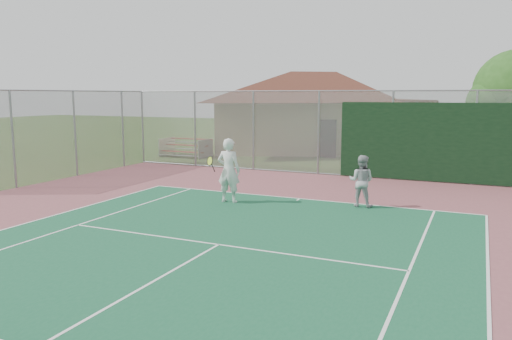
{
  "coord_description": "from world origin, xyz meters",
  "views": [
    {
      "loc": [
        5.2,
        -3.08,
        3.34
      ],
      "look_at": [
        -0.62,
        9.81,
        1.2
      ],
      "focal_mm": 35.0,
      "sensor_mm": 36.0,
      "label": 1
    }
  ],
  "objects_px": {
    "player_grey_back": "(361,182)",
    "clubhouse": "(316,103)",
    "bleachers": "(186,147)",
    "player_white_front": "(229,171)"
  },
  "relations": [
    {
      "from": "player_grey_back",
      "to": "clubhouse",
      "type": "bearing_deg",
      "value": -66.46
    },
    {
      "from": "bleachers",
      "to": "player_grey_back",
      "type": "bearing_deg",
      "value": -36.79
    },
    {
      "from": "clubhouse",
      "to": "player_grey_back",
      "type": "xyz_separation_m",
      "value": [
        6.19,
        -14.99,
        -2.04
      ]
    },
    {
      "from": "clubhouse",
      "to": "bleachers",
      "type": "distance_m",
      "value": 8.74
    },
    {
      "from": "bleachers",
      "to": "clubhouse",
      "type": "bearing_deg",
      "value": 50.65
    },
    {
      "from": "bleachers",
      "to": "player_white_front",
      "type": "xyz_separation_m",
      "value": [
        7.59,
        -9.52,
        0.49
      ]
    },
    {
      "from": "player_grey_back",
      "to": "player_white_front",
      "type": "bearing_deg",
      "value": 16.81
    },
    {
      "from": "bleachers",
      "to": "player_white_front",
      "type": "distance_m",
      "value": 12.18
    },
    {
      "from": "clubhouse",
      "to": "player_grey_back",
      "type": "bearing_deg",
      "value": -90.31
    },
    {
      "from": "clubhouse",
      "to": "bleachers",
      "type": "bearing_deg",
      "value": -151.6
    }
  ]
}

